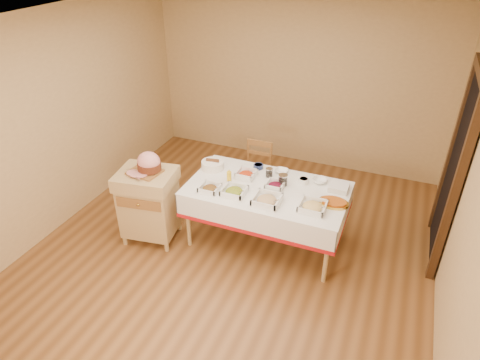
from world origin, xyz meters
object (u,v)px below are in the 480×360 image
butcher_cart (149,202)px  preserve_jar_left (269,173)px  dining_table (267,200)px  dining_chair (256,172)px  mustard_bottle (229,176)px  brass_platter (333,202)px  plate_stack (339,187)px  ham_on_board (148,164)px  bread_basket (213,165)px  preserve_jar_right (283,181)px

butcher_cart → preserve_jar_left: butcher_cart is taller
dining_table → dining_chair: size_ratio=2.14×
mustard_bottle → brass_platter: mustard_bottle is taller
dining_chair → plate_stack: size_ratio=3.99×
butcher_cart → plate_stack: size_ratio=4.28×
butcher_cart → ham_on_board: bearing=38.2°
butcher_cart → preserve_jar_left: size_ratio=8.32×
mustard_bottle → ham_on_board: bearing=-155.4°
brass_platter → dining_table: bearing=177.1°
dining_table → bread_basket: bearing=167.2°
plate_stack → dining_table: bearing=-160.5°
butcher_cart → mustard_bottle: bearing=25.3°
mustard_bottle → brass_platter: 1.22m
dining_table → preserve_jar_right: size_ratio=13.52×
preserve_jar_right → ham_on_board: bearing=-158.9°
dining_chair → ham_on_board: ham_on_board is taller
butcher_cart → preserve_jar_right: bearing=21.6°
preserve_jar_right → mustard_bottle: (-0.60, -0.17, 0.02)m
bread_basket → mustard_bottle: bearing=-34.7°
butcher_cart → brass_platter: bearing=11.3°
ham_on_board → bread_basket: size_ratio=1.37×
butcher_cart → dining_chair: bearing=55.4°
ham_on_board → mustard_bottle: bearing=24.6°
dining_chair → bread_basket: 0.82m
bread_basket → brass_platter: bread_basket is taller
ham_on_board → mustard_bottle: 0.93m
ham_on_board → preserve_jar_left: 1.41m
dining_chair → preserve_jar_right: 0.99m
preserve_jar_left → preserve_jar_right: size_ratio=0.82×
brass_platter → butcher_cart: bearing=-168.7°
dining_chair → plate_stack: bearing=-24.9°
brass_platter → preserve_jar_right: bearing=165.0°
dining_table → ham_on_board: ham_on_board is taller
preserve_jar_right → bread_basket: size_ratio=0.49×
butcher_cart → plate_stack: butcher_cart is taller
butcher_cart → brass_platter: (2.08, 0.41, 0.26)m
ham_on_board → bread_basket: 0.81m
dining_table → preserve_jar_right: bearing=41.0°
butcher_cart → plate_stack: 2.22m
dining_chair → preserve_jar_left: (0.37, -0.58, 0.37)m
dining_table → plate_stack: bearing=19.5°
butcher_cart → brass_platter: butcher_cart is taller
dining_table → dining_chair: dining_chair is taller
bread_basket → preserve_jar_right: bearing=-3.0°
dining_chair → butcher_cart: bearing=-124.6°
dining_table → brass_platter: (0.77, -0.04, 0.18)m
dining_table → dining_chair: bearing=117.8°
dining_table → butcher_cart: butcher_cart is taller
plate_stack → brass_platter: bearing=-89.3°
dining_table → plate_stack: plate_stack is taller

